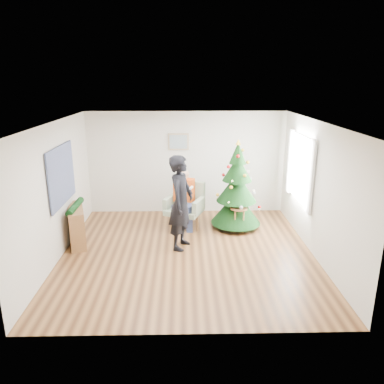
{
  "coord_description": "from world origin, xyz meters",
  "views": [
    {
      "loc": [
        -0.07,
        -6.85,
        3.36
      ],
      "look_at": [
        0.1,
        0.6,
        1.1
      ],
      "focal_mm": 35.0,
      "sensor_mm": 36.0,
      "label": 1
    }
  ],
  "objects_px": {
    "standing_man": "(181,203)",
    "console": "(77,225)",
    "armchair": "(185,210)",
    "christmas_tree": "(237,189)",
    "stool": "(238,219)"
  },
  "relations": [
    {
      "from": "christmas_tree",
      "to": "stool",
      "type": "height_order",
      "value": "christmas_tree"
    },
    {
      "from": "armchair",
      "to": "console",
      "type": "xyz_separation_m",
      "value": [
        -2.29,
        -0.93,
        0.01
      ]
    },
    {
      "from": "christmas_tree",
      "to": "armchair",
      "type": "bearing_deg",
      "value": 175.23
    },
    {
      "from": "stool",
      "to": "console",
      "type": "xyz_separation_m",
      "value": [
        -3.5,
        -0.54,
        0.1
      ]
    },
    {
      "from": "armchair",
      "to": "standing_man",
      "type": "height_order",
      "value": "standing_man"
    },
    {
      "from": "stool",
      "to": "armchair",
      "type": "height_order",
      "value": "armchair"
    },
    {
      "from": "standing_man",
      "to": "console",
      "type": "bearing_deg",
      "value": 102.63
    },
    {
      "from": "stool",
      "to": "standing_man",
      "type": "distance_m",
      "value": 1.66
    },
    {
      "from": "armchair",
      "to": "standing_man",
      "type": "xyz_separation_m",
      "value": [
        -0.09,
        -1.18,
        0.58
      ]
    },
    {
      "from": "standing_man",
      "to": "console",
      "type": "xyz_separation_m",
      "value": [
        -2.2,
        0.25,
        -0.57
      ]
    },
    {
      "from": "christmas_tree",
      "to": "standing_man",
      "type": "relative_size",
      "value": 1.07
    },
    {
      "from": "armchair",
      "to": "console",
      "type": "height_order",
      "value": "armchair"
    },
    {
      "from": "stool",
      "to": "armchair",
      "type": "xyz_separation_m",
      "value": [
        -1.21,
        0.39,
        0.09
      ]
    },
    {
      "from": "stool",
      "to": "armchair",
      "type": "bearing_deg",
      "value": 162.09
    },
    {
      "from": "christmas_tree",
      "to": "console",
      "type": "bearing_deg",
      "value": -166.55
    }
  ]
}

